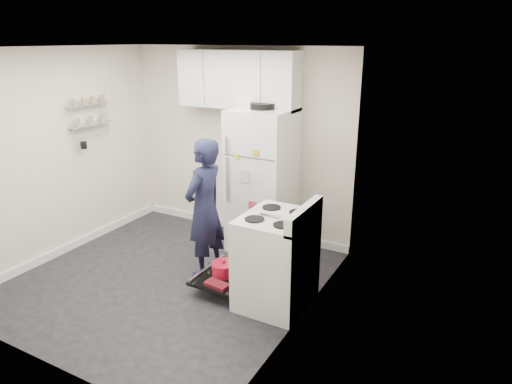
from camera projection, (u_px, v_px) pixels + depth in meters
The scene contains 7 objects.
room at pixel (161, 176), 4.81m from camera, with size 3.21×3.21×2.51m.
electric_range at pixel (275, 261), 4.57m from camera, with size 0.66×0.76×1.10m.
open_oven_door at pixel (225, 273), 4.92m from camera, with size 0.55×0.70×0.21m.
refrigerator at pixel (262, 181), 5.67m from camera, with size 0.72×0.74×1.86m.
upper_cabinets at pixel (238, 79), 5.63m from camera, with size 1.60×0.33×0.70m, color silver.
wall_shelf_rack at pixel (89, 114), 5.71m from camera, with size 0.14×0.60×0.61m.
person at pixel (205, 209), 5.04m from camera, with size 0.58×0.38×1.59m, color #191C38.
Camera 1 is at (3.04, -3.55, 2.59)m, focal length 32.00 mm.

